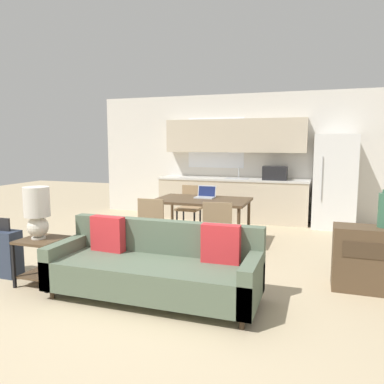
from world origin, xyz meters
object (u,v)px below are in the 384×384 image
(couch, at_px, (156,267))
(table_lamp, at_px, (37,210))
(dining_table, at_px, (202,203))
(laptop, at_px, (206,195))
(suitcase, at_px, (2,253))
(side_table, at_px, (42,253))
(dining_chair_near_right, at_px, (218,227))
(dining_chair_near_left, at_px, (154,222))
(dining_chair_far_left, at_px, (190,205))
(refrigerator, at_px, (334,182))
(credenza, at_px, (376,260))

(couch, distance_m, table_lamp, 1.55)
(dining_table, relative_size, laptop, 4.62)
(laptop, xyz_separation_m, suitcase, (-1.90, -2.45, -0.49))
(side_table, relative_size, dining_chair_near_right, 0.64)
(dining_chair_near_left, distance_m, suitcase, 2.03)
(table_lamp, xyz_separation_m, laptop, (1.28, 2.51, -0.09))
(dining_chair_far_left, xyz_separation_m, dining_chair_near_left, (-0.00, -1.61, 0.00))
(refrigerator, xyz_separation_m, side_table, (-3.31, -4.26, -0.54))
(side_table, bearing_deg, laptop, 63.73)
(refrigerator, height_order, suitcase, refrigerator)
(refrigerator, relative_size, table_lamp, 2.98)
(dining_chair_near_left, bearing_deg, dining_chair_far_left, -90.56)
(couch, relative_size, side_table, 4.15)
(refrigerator, distance_m, side_table, 5.43)
(refrigerator, distance_m, table_lamp, 5.43)
(table_lamp, relative_size, dining_chair_near_left, 0.71)
(side_table, distance_m, table_lamp, 0.51)
(table_lamp, height_order, dining_chair_near_left, table_lamp)
(credenza, distance_m, dining_chair_far_left, 3.60)
(couch, height_order, side_table, couch)
(dining_table, bearing_deg, table_lamp, -118.67)
(dining_chair_near_right, bearing_deg, couch, 70.25)
(dining_chair_far_left, bearing_deg, couch, -77.03)
(couch, bearing_deg, dining_table, 94.53)
(couch, bearing_deg, refrigerator, 65.59)
(side_table, height_order, credenza, credenza)
(couch, distance_m, dining_chair_far_left, 3.11)
(side_table, xyz_separation_m, dining_chair_near_right, (1.72, 1.50, 0.12))
(side_table, xyz_separation_m, table_lamp, (-0.04, -0.00, 0.51))
(refrigerator, height_order, couch, refrigerator)
(dining_table, height_order, couch, couch)
(suitcase, bearing_deg, couch, 0.57)
(refrigerator, xyz_separation_m, laptop, (-2.07, -1.76, -0.12))
(dining_table, xyz_separation_m, side_table, (-1.23, -2.32, -0.31))
(side_table, height_order, laptop, laptop)
(table_lamp, height_order, dining_chair_near_right, table_lamp)
(dining_chair_far_left, height_order, dining_chair_near_left, same)
(refrigerator, height_order, laptop, refrigerator)
(refrigerator, height_order, dining_table, refrigerator)
(dining_table, relative_size, couch, 0.68)
(table_lamp, distance_m, credenza, 3.87)
(dining_chair_near_left, bearing_deg, table_lamp, 61.86)
(refrigerator, xyz_separation_m, dining_chair_far_left, (-2.56, -1.15, -0.43))
(credenza, relative_size, laptop, 2.79)
(dining_chair_near_right, distance_m, dining_chair_far_left, 1.88)
(couch, xyz_separation_m, side_table, (-1.41, -0.08, 0.04))
(credenza, bearing_deg, dining_chair_near_right, 165.52)
(side_table, distance_m, dining_chair_far_left, 3.20)
(dining_table, height_order, credenza, dining_table)
(refrigerator, height_order, table_lamp, refrigerator)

